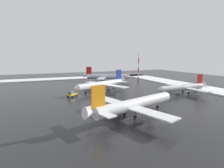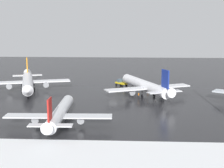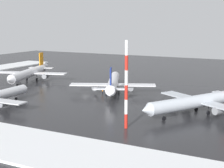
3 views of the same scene
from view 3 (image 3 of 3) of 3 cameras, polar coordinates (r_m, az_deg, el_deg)
ground_plane at (r=116.41m, az=-4.45°, el=-1.07°), size 240.00×240.00×0.00m
airplane_foreground_jet at (r=111.91m, az=0.17°, el=0.19°), size 26.66×31.42×9.86m
airplane_parked_starboard at (r=88.54m, az=13.94°, el=-2.83°), size 25.81×30.15×9.96m
airplane_parked_portside at (r=136.64m, az=-13.58°, el=1.80°), size 28.15×33.45×10.14m
pushback_tug at (r=130.31m, az=0.28°, el=0.76°), size 4.71×4.89×2.50m
ground_crew_by_nose_gear at (r=119.47m, az=2.55°, el=-0.28°), size 0.36×0.36×1.71m
ground_crew_mid_apron at (r=110.50m, az=-1.59°, el=-1.15°), size 0.36×0.36×1.71m
antenna_mast at (r=73.48m, az=2.39°, el=-0.18°), size 0.70×0.70×19.20m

